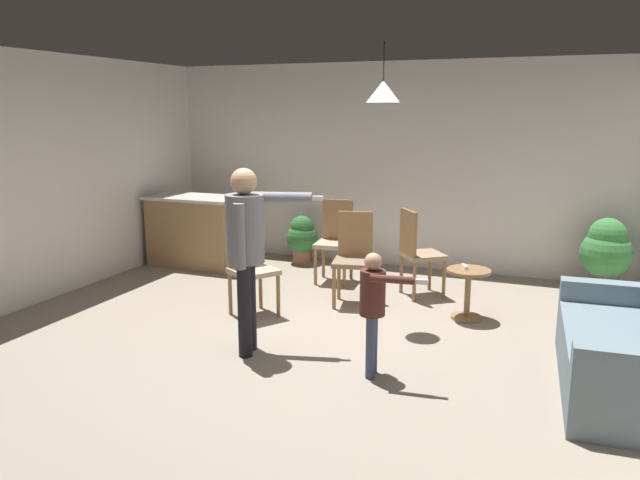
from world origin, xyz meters
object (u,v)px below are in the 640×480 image
object	(u,v)px
side_table_by_couch	(468,288)
potted_plant_by_wall	(606,252)
dining_chair_centre_back	(417,250)
potted_plant_corner	(302,237)
person_child	(374,301)
couch_floral	(632,350)
dining_chair_near_wall	(354,254)
person_adult	(247,241)
dining_chair_spare	(250,263)
dining_chair_by_counter	(335,238)
kitchen_counter	(196,231)
spare_remote_on_table	(465,267)

from	to	relation	value
side_table_by_couch	potted_plant_by_wall	bearing A→B (deg)	48.78
dining_chair_centre_back	potted_plant_by_wall	bearing A→B (deg)	78.07
side_table_by_couch	dining_chair_centre_back	world-z (taller)	dining_chair_centre_back
dining_chair_centre_back	potted_plant_corner	distance (m)	2.05
side_table_by_couch	dining_chair_centre_back	xyz separation A→B (m)	(-0.66, 0.57, 0.22)
side_table_by_couch	person_child	bearing A→B (deg)	-106.52
couch_floral	dining_chair_near_wall	bearing A→B (deg)	60.42
person_child	potted_plant_by_wall	world-z (taller)	person_child
dining_chair_centre_back	side_table_by_couch	bearing A→B (deg)	11.44
person_adult	person_child	xyz separation A→B (m)	(1.14, -0.06, -0.38)
dining_chair_near_wall	potted_plant_by_wall	world-z (taller)	dining_chair_near_wall
person_adult	dining_chair_spare	bearing A→B (deg)	-167.22
couch_floral	dining_chair_spare	xyz separation A→B (m)	(-3.50, 0.55, 0.21)
person_child	potted_plant_corner	size ratio (longest dim) A/B	1.52
couch_floral	potted_plant_corner	xyz separation A→B (m)	(-3.86, 2.74, 0.03)
dining_chair_by_counter	couch_floral	bearing A→B (deg)	140.83
kitchen_counter	spare_remote_on_table	size ratio (longest dim) A/B	9.69
dining_chair_near_wall	spare_remote_on_table	world-z (taller)	dining_chair_near_wall
kitchen_counter	spare_remote_on_table	world-z (taller)	kitchen_counter
couch_floral	dining_chair_by_counter	bearing A→B (deg)	53.29
person_adult	potted_plant_corner	xyz separation A→B (m)	(-0.84, 3.11, -0.64)
side_table_by_couch	dining_chair_near_wall	xyz separation A→B (m)	(-1.24, 0.08, 0.22)
potted_plant_corner	spare_remote_on_table	bearing A→B (deg)	-31.65
couch_floral	dining_chair_near_wall	distance (m)	2.94
potted_plant_by_wall	kitchen_counter	bearing A→B (deg)	-172.70
kitchen_counter	dining_chair_centre_back	world-z (taller)	dining_chair_centre_back
dining_chair_near_wall	dining_chair_spare	xyz separation A→B (m)	(-0.87, -0.76, 0.00)
kitchen_counter	dining_chair_spare	world-z (taller)	dining_chair_spare
person_child	potted_plant_by_wall	bearing A→B (deg)	144.13
spare_remote_on_table	potted_plant_corner	bearing A→B (deg)	148.35
dining_chair_spare	potted_plant_by_wall	distance (m)	4.08
person_adult	dining_chair_centre_back	distance (m)	2.42
person_adult	potted_plant_corner	world-z (taller)	person_adult
potted_plant_by_wall	dining_chair_spare	bearing A→B (deg)	-147.49
kitchen_counter	dining_chair_near_wall	bearing A→B (deg)	-17.29
spare_remote_on_table	dining_chair_by_counter	bearing A→B (deg)	153.83
side_table_by_couch	potted_plant_by_wall	xyz separation A→B (m)	(1.33, 1.52, 0.16)
potted_plant_corner	dining_chair_near_wall	bearing A→B (deg)	-49.29
person_adult	potted_plant_by_wall	xyz separation A→B (m)	(2.97, 3.12, -0.52)
kitchen_counter	potted_plant_corner	bearing A→B (deg)	26.64
side_table_by_couch	potted_plant_by_wall	size ratio (longest dim) A/B	0.59
side_table_by_couch	person_adult	xyz separation A→B (m)	(-1.63, -1.60, 0.68)
side_table_by_couch	person_adult	size ratio (longest dim) A/B	0.32
kitchen_counter	potted_plant_by_wall	size ratio (longest dim) A/B	1.43
couch_floral	person_adult	distance (m)	3.12
side_table_by_couch	dining_chair_near_wall	distance (m)	1.26
dining_chair_by_counter	spare_remote_on_table	world-z (taller)	dining_chair_by_counter
side_table_by_couch	potted_plant_by_wall	distance (m)	2.03
couch_floral	kitchen_counter	xyz separation A→B (m)	(-5.14, 2.09, 0.15)
kitchen_counter	potted_plant_by_wall	xyz separation A→B (m)	(5.09, 0.65, 0.01)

